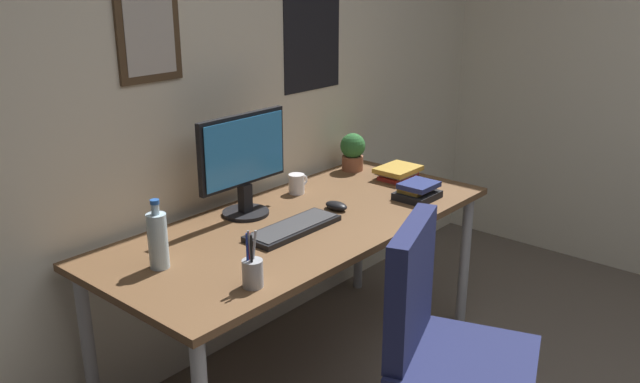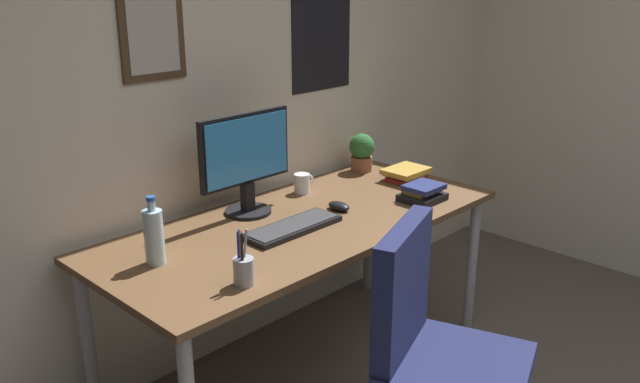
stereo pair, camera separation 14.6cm
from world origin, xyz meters
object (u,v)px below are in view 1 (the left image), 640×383
Objects in this scene: office_chair at (443,345)px; book_stack_left at (418,191)px; potted_plant at (353,150)px; keyboard at (293,228)px; pen_cup at (252,272)px; monitor at (243,160)px; water_bottle at (158,239)px; computer_mouse at (336,206)px; book_stack_right at (398,172)px; coffee_mug_near at (297,184)px.

office_chair is 5.02× the size of book_stack_left.
office_chair is 1.40m from potted_plant.
keyboard is 2.15× the size of pen_cup.
monitor is 1.82× the size of water_bottle.
water_bottle is at bearing 173.11° from computer_mouse.
potted_plant is at bearing 97.41° from book_stack_right.
office_chair is at bearing -114.26° from computer_mouse.
pen_cup is (-0.80, -0.53, 0.01)m from coffee_mug_near.
pen_cup is 1.06× the size of book_stack_left.
monitor is at bearing 15.72° from water_bottle.
book_stack_right is at bearing 5.51° from computer_mouse.
water_bottle reaches higher than coffee_mug_near.
potted_plant reaches higher than computer_mouse.
keyboard is at bearing -174.93° from book_stack_right.
keyboard is 0.58m from water_bottle.
keyboard is (-0.00, -0.28, -0.23)m from monitor.
keyboard is at bearing -90.67° from monitor.
keyboard is at bearing -139.33° from coffee_mug_near.
water_bottle is 1.25m from book_stack_left.
coffee_mug_near reaches higher than book_stack_right.
pen_cup is at bearing -161.25° from computer_mouse.
office_chair is at bearing -137.86° from book_stack_right.
coffee_mug_near is (0.35, 0.02, -0.19)m from monitor.
pen_cup is at bearing -72.65° from water_bottle.
water_bottle reaches higher than potted_plant.
computer_mouse is at bearing -41.22° from monitor.
water_bottle is at bearing 166.48° from book_stack_left.
potted_plant reaches higher than book_stack_right.
pen_cup is at bearing 129.36° from office_chair.
monitor reaches higher than water_bottle.
monitor reaches higher than office_chair.
coffee_mug_near is (0.91, 0.18, -0.06)m from water_bottle.
computer_mouse is 0.79m from pen_cup.
keyboard is 0.85m from book_stack_right.
office_chair reaches higher than keyboard.
coffee_mug_near is 0.56m from book_stack_left.
potted_plant reaches higher than keyboard.
computer_mouse is at bearing 4.25° from keyboard.
book_stack_left is (1.21, -0.29, -0.07)m from water_bottle.
book_stack_left is at bearing -128.64° from book_stack_right.
office_chair is at bearing -128.74° from potted_plant.
coffee_mug_near is 0.50× the size of book_stack_right.
keyboard is 3.91× the size of computer_mouse.
office_chair is 0.85m from computer_mouse.
book_stack_left is at bearing -14.16° from keyboard.
book_stack_left is (0.69, 0.56, 0.25)m from office_chair.
keyboard is 0.47m from coffee_mug_near.
monitor is at bearing 87.73° from office_chair.
monitor reaches higher than book_stack_right.
book_stack_right is at bearing -13.78° from monitor.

